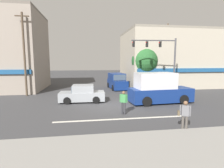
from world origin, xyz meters
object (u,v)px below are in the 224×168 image
Objects in this scene: traffic_light_mast at (163,56)px; sedan_crossing_leftbound at (82,94)px; utility_pole_far_right at (167,56)px; van_approaching_near at (117,81)px; pedestrian_foreground_with_bag at (185,114)px; street_tree at (145,61)px; pedestrian_mid_crossing at (124,101)px; box_truck_crossing_center at (158,89)px; utility_pole_near_left at (24,54)px.

traffic_light_mast is 9.56m from sedan_crossing_leftbound.
van_approaching_near is (-6.36, 1.61, -3.43)m from utility_pole_far_right.
pedestrian_foreground_with_bag is at bearing -107.90° from traffic_light_mast.
street_tree is 1.16× the size of van_approaching_near.
pedestrian_mid_crossing is (-4.96, -10.11, -2.85)m from street_tree.
street_tree is 0.96× the size of box_truck_crossing_center.
van_approaching_near reaches higher than pedestrian_mid_crossing.
utility_pole_far_right is (17.03, 1.89, -0.13)m from utility_pole_near_left.
utility_pole_far_right is 7.40m from van_approaching_near.
box_truck_crossing_center is at bearing -119.88° from utility_pole_far_right.
traffic_light_mast is at bearing -120.25° from utility_pole_far_right.
traffic_light_mast reaches higher than pedestrian_foreground_with_bag.
van_approaching_near reaches higher than sedan_crossing_leftbound.
pedestrian_foreground_with_bag is (0.96, -15.18, -0.05)m from van_approaching_near.
sedan_crossing_leftbound is 2.48× the size of pedestrian_foreground_with_bag.
utility_pole_far_right reaches higher than sedan_crossing_leftbound.
traffic_light_mast reaches higher than sedan_crossing_leftbound.
utility_pole_far_right is at bearing 27.73° from sedan_crossing_leftbound.
utility_pole_far_right is at bearing -0.50° from street_tree.
utility_pole_near_left is 5.28× the size of pedestrian_foreground_with_bag.
pedestrian_mid_crossing is at bearing -116.15° from street_tree.
utility_pole_near_left reaches higher than traffic_light_mast.
traffic_light_mast is (-2.28, -3.90, -0.13)m from utility_pole_far_right.
utility_pole_near_left is 1.86× the size of van_approaching_near.
traffic_light_mast is 3.71× the size of pedestrian_mid_crossing.
van_approaching_near is 15.21m from pedestrian_foreground_with_bag.
van_approaching_near is (-4.08, 5.52, -3.30)m from traffic_light_mast.
box_truck_crossing_center is (-1.86, -3.29, -3.05)m from traffic_light_mast.
utility_pole_far_right is 15.01m from pedestrian_foreground_with_bag.
box_truck_crossing_center is 9.09m from van_approaching_near.
box_truck_crossing_center is at bearing 78.78° from pedestrian_foreground_with_bag.
street_tree is at bearing 63.85° from pedestrian_mid_crossing.
street_tree is 1.33× the size of sedan_crossing_leftbound.
utility_pole_near_left is 14.34m from box_truck_crossing_center.
pedestrian_foreground_with_bag reaches higher than sedan_crossing_leftbound.
street_tree reaches higher than box_truck_crossing_center.
sedan_crossing_leftbound is 2.48× the size of pedestrian_mid_crossing.
street_tree is 7.74m from box_truck_crossing_center.
utility_pole_near_left is at bearing -172.23° from street_tree.
box_truck_crossing_center reaches higher than van_approaching_near.
sedan_crossing_leftbound is at bearing -143.95° from street_tree.
traffic_light_mast reaches higher than box_truck_crossing_center.
traffic_light_mast is at bearing -79.54° from street_tree.
box_truck_crossing_center reaches higher than sedan_crossing_leftbound.
box_truck_crossing_center is at bearing 37.01° from pedestrian_mid_crossing.
box_truck_crossing_center is at bearing -22.36° from utility_pole_near_left.
traffic_light_mast is 1.08× the size of box_truck_crossing_center.
sedan_crossing_leftbound is at bearing -152.27° from utility_pole_far_right.
sedan_crossing_leftbound is at bearing 124.43° from pedestrian_mid_crossing.
utility_pole_near_left is 12.75m from pedestrian_mid_crossing.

